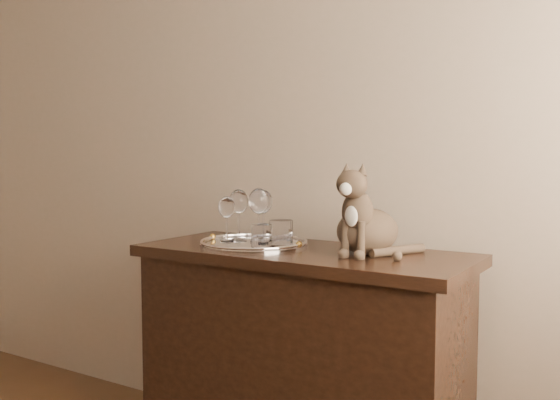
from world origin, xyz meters
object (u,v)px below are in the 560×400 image
(sideboard, at_px, (302,366))
(cat, at_px, (368,208))
(wine_glass_c, at_px, (227,219))
(tumbler_a, at_px, (262,236))
(tray, at_px, (254,244))
(wine_glass_b, at_px, (263,215))
(wine_glass_d, at_px, (259,215))
(wine_glass_a, at_px, (239,215))
(tumbler_c, at_px, (281,233))

(sideboard, bearing_deg, cat, 9.95)
(wine_glass_c, xyz_separation_m, tumbler_a, (0.20, -0.06, -0.04))
(tray, height_order, wine_glass_b, wine_glass_b)
(wine_glass_d, relative_size, cat, 0.65)
(cat, bearing_deg, wine_glass_a, -177.22)
(wine_glass_c, distance_m, cat, 0.56)
(wine_glass_b, xyz_separation_m, tumbler_c, (0.16, -0.12, -0.05))
(tumbler_a, xyz_separation_m, tumbler_c, (0.04, 0.07, 0.01))
(tumbler_c, bearing_deg, wine_glass_a, 168.55)
(tumbler_a, bearing_deg, tumbler_c, 62.61)
(wine_glass_a, bearing_deg, sideboard, -5.15)
(wine_glass_d, xyz_separation_m, tumbler_a, (0.09, -0.12, -0.06))
(wine_glass_b, distance_m, wine_glass_d, 0.08)
(wine_glass_b, relative_size, wine_glass_c, 1.12)
(tray, relative_size, wine_glass_a, 2.04)
(tumbler_c, bearing_deg, sideboard, 12.73)
(wine_glass_d, bearing_deg, sideboard, -8.08)
(tray, distance_m, tumbler_a, 0.13)
(wine_glass_a, distance_m, wine_glass_d, 0.09)
(sideboard, height_order, wine_glass_d, wine_glass_d)
(tumbler_c, distance_m, cat, 0.33)
(wine_glass_a, height_order, tumbler_c, wine_glass_a)
(tumbler_c, relative_size, cat, 0.30)
(wine_glass_a, bearing_deg, tray, -18.72)
(tray, height_order, wine_glass_a, wine_glass_a)
(wine_glass_a, distance_m, tumbler_a, 0.22)
(wine_glass_d, bearing_deg, tumbler_c, -20.07)
(wine_glass_b, bearing_deg, tray, -73.75)
(tray, xyz_separation_m, tumbler_c, (0.13, -0.01, 0.05))
(tumbler_a, bearing_deg, wine_glass_b, 122.35)
(wine_glass_d, bearing_deg, wine_glass_c, -153.44)
(wine_glass_c, relative_size, cat, 0.55)
(sideboard, height_order, wine_glass_c, wine_glass_c)
(cat, bearing_deg, wine_glass_d, -177.24)
(wine_glass_b, xyz_separation_m, cat, (0.47, -0.06, 0.05))
(wine_glass_b, distance_m, tumbler_c, 0.21)
(sideboard, distance_m, wine_glass_d, 0.57)
(tray, distance_m, wine_glass_d, 0.11)
(wine_glass_b, height_order, tumbler_a, wine_glass_b)
(sideboard, height_order, tumbler_c, tumbler_c)
(sideboard, height_order, tumbler_a, tumbler_a)
(sideboard, relative_size, tumbler_c, 12.72)
(wine_glass_c, bearing_deg, tray, 10.80)
(tray, distance_m, cat, 0.47)
(wine_glass_c, height_order, wine_glass_d, wine_glass_d)
(wine_glass_a, xyz_separation_m, wine_glass_d, (0.09, 0.00, 0.00))
(sideboard, distance_m, wine_glass_b, 0.59)
(wine_glass_c, bearing_deg, wine_glass_b, 58.95)
(sideboard, distance_m, cat, 0.63)
(wine_glass_b, height_order, cat, cat)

